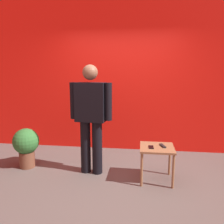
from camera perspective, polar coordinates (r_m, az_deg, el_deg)
ground_plane at (r=3.53m, az=-0.49°, el=-17.67°), size 12.00×12.00×0.00m
back_wall_red at (r=4.79m, az=2.35°, el=9.84°), size 5.67×0.12×3.25m
standing_person at (r=3.63m, az=-5.31°, el=-0.50°), size 0.70×0.28×1.75m
side_table at (r=3.55m, az=11.14°, el=-9.80°), size 0.50×0.50×0.53m
cell_phone at (r=3.47m, az=9.75°, el=-8.64°), size 0.07×0.15×0.01m
tv_remote at (r=3.55m, az=12.56°, el=-8.24°), size 0.09×0.18×0.02m
potted_plant at (r=4.23m, az=-20.66°, el=-7.61°), size 0.44×0.44×0.69m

